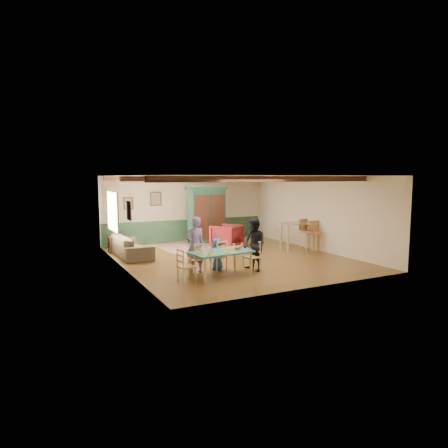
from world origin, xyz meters
name	(u,v)px	position (x,y,z in m)	size (l,w,h in m)	color
floor	(231,258)	(0.00, 0.00, 0.00)	(8.00, 8.00, 0.00)	brown
wall_back	(186,209)	(0.00, 4.00, 1.35)	(7.00, 0.02, 2.70)	beige
wall_left	(123,223)	(-3.50, 0.00, 1.35)	(0.02, 8.00, 2.70)	beige
wall_right	(316,213)	(3.50, 0.00, 1.35)	(0.02, 8.00, 2.70)	beige
ceiling	(231,176)	(0.00, 0.00, 2.70)	(7.00, 8.00, 0.02)	white
wainscot_back	(187,230)	(0.00, 3.98, 0.45)	(6.95, 0.03, 0.90)	#203C26
ceiling_beam_front	(271,179)	(0.00, -2.30, 2.61)	(6.95, 0.16, 0.16)	black
ceiling_beam_mid	(226,179)	(0.00, 0.40, 2.61)	(6.95, 0.16, 0.16)	black
ceiling_beam_back	(195,178)	(0.00, 3.00, 2.61)	(6.95, 0.16, 0.16)	black
window_left	(112,211)	(-3.47, 1.70, 1.55)	(0.06, 1.60, 1.30)	white
picture_left_wall	(129,211)	(-3.47, -0.60, 1.75)	(0.04, 0.42, 0.52)	gray
picture_back_a	(156,199)	(-1.30, 3.97, 1.80)	(0.45, 0.04, 0.55)	gray
picture_back_b	(128,203)	(-2.40, 3.97, 1.65)	(0.38, 0.04, 0.48)	gray
dining_table	(221,264)	(-1.40, -2.06, 0.34)	(1.65, 0.92, 0.69)	#21695E
dining_chair_far_left	(196,258)	(-1.85, -1.45, 0.43)	(0.38, 0.40, 0.87)	tan
dining_chair_far_right	(219,255)	(-1.12, -1.35, 0.43)	(0.38, 0.40, 0.87)	tan
dining_chair_end_left	(186,266)	(-2.44, -2.20, 0.43)	(0.38, 0.40, 0.87)	tan
dining_chair_end_right	(252,256)	(-0.35, -1.91, 0.43)	(0.38, 0.40, 0.87)	tan
person_man	(195,245)	(-1.86, -1.38, 0.79)	(0.58, 0.38, 1.58)	slate
person_woman	(254,245)	(-0.26, -1.90, 0.76)	(0.73, 0.57, 1.51)	black
person_child	(217,254)	(-1.13, -1.28, 0.46)	(0.45, 0.29, 0.92)	#234E8F
cat	(238,247)	(-0.88, -2.08, 0.77)	(0.33, 0.13, 0.16)	orange
place_setting_near_left	(210,253)	(-1.86, -2.35, 0.74)	(0.37, 0.27, 0.11)	yellow
place_setting_near_center	(229,250)	(-1.27, -2.27, 0.74)	(0.37, 0.27, 0.11)	yellow
place_setting_far_left	(200,250)	(-1.93, -1.90, 0.74)	(0.37, 0.27, 0.11)	yellow
place_setting_far_right	(231,246)	(-0.93, -1.76, 0.74)	(0.37, 0.27, 0.11)	yellow
area_rug	(200,247)	(-0.11, 2.29, 0.01)	(2.88, 3.42, 0.01)	#C7B490
armoire	(207,215)	(0.55, 3.17, 1.13)	(1.61, 0.64, 2.27)	#153526
armchair	(227,236)	(0.71, 1.70, 0.45)	(0.96, 0.99, 0.90)	#490E13
sofa	(131,246)	(-2.87, 1.77, 0.35)	(2.37, 0.93, 0.69)	#382F23
end_table	(115,244)	(-3.20, 2.73, 0.30)	(0.48, 0.48, 0.59)	black
table_lamp	(115,228)	(-3.20, 2.73, 0.86)	(0.30, 0.30, 0.54)	beige
counter_table	(298,236)	(2.84, 0.18, 0.51)	(1.22, 0.71, 1.02)	tan
bar_stool_left	(307,236)	(2.94, -0.21, 0.58)	(0.41, 0.46, 1.17)	#BA7B48
bar_stool_right	(317,237)	(3.26, -0.39, 0.55)	(0.39, 0.43, 1.10)	#BA7B48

